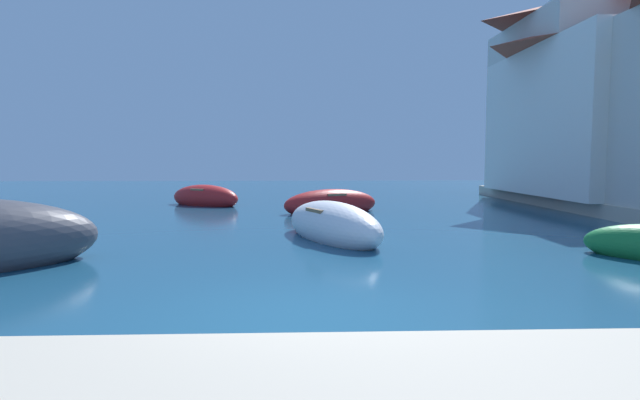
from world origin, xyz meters
name	(u,v)px	position (x,y,z in m)	size (l,w,h in m)	color
ground	(308,317)	(0.00, 0.00, 0.00)	(80.00, 80.00, 0.00)	navy
moored_boat_0	(332,226)	(0.71, 6.27, 0.35)	(2.96, 4.40, 1.24)	white
moored_boat_3	(331,204)	(1.05, 12.69, 0.32)	(4.02, 2.76, 1.13)	#B21E1E
moored_boat_5	(205,198)	(-4.25, 15.79, 0.32)	(3.65, 2.96, 1.15)	#B21E1E
waterfront_building_annex	(607,105)	(13.00, 15.11, 4.29)	(7.30, 10.36, 7.45)	white
waterfront_building_far	(591,93)	(13.00, 16.35, 4.98)	(7.28, 7.74, 8.83)	beige
quayside_tree	(624,113)	(12.20, 12.69, 3.74)	(3.02, 3.02, 4.76)	brown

